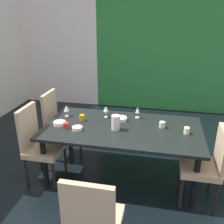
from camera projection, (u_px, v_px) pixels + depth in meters
name	position (u px, v px, depth m)	size (l,w,h in m)	color
ground_plane	(98.00, 179.00, 3.44)	(5.46, 5.89, 0.02)	black
back_panel_interior	(57.00, 45.00, 5.87)	(1.98, 0.10, 2.82)	silver
garden_window_panel	(176.00, 48.00, 5.34)	(3.49, 0.10, 2.82)	#297936
dining_table	(122.00, 132.00, 3.28)	(2.04, 1.09, 0.73)	black
chair_head_near	(93.00, 221.00, 2.03)	(0.44, 0.44, 1.00)	tan
chair_right_near	(208.00, 163.00, 2.84)	(0.44, 0.44, 0.96)	tan
chair_left_near	(38.00, 142.00, 3.23)	(0.44, 0.44, 1.04)	tan
chair_left_far	(58.00, 122.00, 3.81)	(0.44, 0.44, 1.03)	tan
wine_glass_front	(138.00, 110.00, 3.51)	(0.07, 0.07, 0.16)	silver
wine_glass_north	(106.00, 109.00, 3.52)	(0.07, 0.07, 0.17)	silver
wine_glass_left	(66.00, 108.00, 3.56)	(0.08, 0.08, 0.16)	silver
serving_bowl_rear	(60.00, 123.00, 3.31)	(0.16, 0.16, 0.05)	white
serving_bowl_near_window	(77.00, 128.00, 3.18)	(0.13, 0.13, 0.04)	#F2DCCE
serving_bowl_east	(121.00, 119.00, 3.45)	(0.17, 0.17, 0.05)	white
cup_south	(187.00, 130.00, 3.07)	(0.07, 0.07, 0.08)	#EDF0C5
cup_center	(162.00, 125.00, 3.24)	(0.08, 0.08, 0.08)	beige
cup_west	(66.00, 125.00, 3.23)	(0.07, 0.07, 0.07)	red
cup_near_shelf	(82.00, 118.00, 3.44)	(0.07, 0.07, 0.09)	#B48F12
pitcher_right	(116.00, 122.00, 3.17)	(0.12, 0.11, 0.19)	silver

